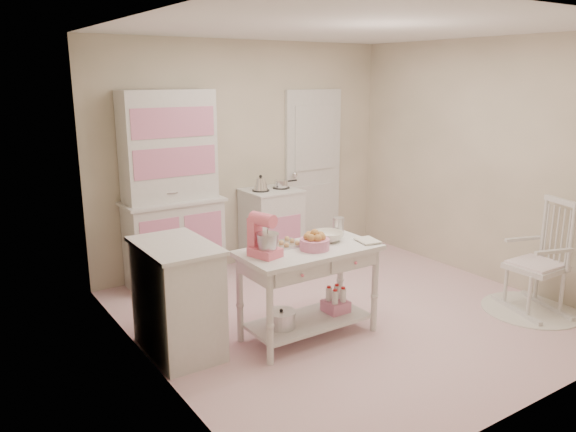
# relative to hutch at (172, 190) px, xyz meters

# --- Properties ---
(room_shell) EXTENTS (3.84, 3.84, 2.62)m
(room_shell) POSITION_rel_hutch_xyz_m (1.04, -1.66, 0.61)
(room_shell) COLOR #D28392
(room_shell) RESTS_ON ground
(door) EXTENTS (0.82, 0.05, 2.04)m
(door) POSITION_rel_hutch_xyz_m (1.99, 0.21, -0.02)
(door) COLOR silver
(door) RESTS_ON ground
(hutch) EXTENTS (1.06, 0.50, 2.08)m
(hutch) POSITION_rel_hutch_xyz_m (0.00, 0.00, 0.00)
(hutch) COLOR silver
(hutch) RESTS_ON ground
(stove) EXTENTS (0.62, 0.57, 0.92)m
(stove) POSITION_rel_hutch_xyz_m (1.20, -0.05, -0.58)
(stove) COLOR silver
(stove) RESTS_ON ground
(base_cabinet) EXTENTS (0.54, 0.84, 0.92)m
(base_cabinet) POSITION_rel_hutch_xyz_m (-0.59, -1.48, -0.58)
(base_cabinet) COLOR silver
(base_cabinet) RESTS_ON ground
(lace_rug) EXTENTS (0.92, 0.92, 0.01)m
(lace_rug) POSITION_rel_hutch_xyz_m (2.57, -2.60, -1.03)
(lace_rug) COLOR white
(lace_rug) RESTS_ON ground
(rocking_chair) EXTENTS (0.67, 0.83, 1.10)m
(rocking_chair) POSITION_rel_hutch_xyz_m (2.57, -2.60, -0.49)
(rocking_chair) COLOR silver
(rocking_chair) RESTS_ON ground
(work_table) EXTENTS (1.20, 0.60, 0.80)m
(work_table) POSITION_rel_hutch_xyz_m (0.45, -1.85, -0.64)
(work_table) COLOR silver
(work_table) RESTS_ON ground
(stand_mixer) EXTENTS (0.27, 0.32, 0.34)m
(stand_mixer) POSITION_rel_hutch_xyz_m (0.03, -1.83, -0.07)
(stand_mixer) COLOR #F56780
(stand_mixer) RESTS_ON work_table
(cookie_tray) EXTENTS (0.34, 0.24, 0.02)m
(cookie_tray) POSITION_rel_hutch_xyz_m (0.30, -1.67, -0.23)
(cookie_tray) COLOR silver
(cookie_tray) RESTS_ON work_table
(bread_basket) EXTENTS (0.25, 0.25, 0.09)m
(bread_basket) POSITION_rel_hutch_xyz_m (0.47, -1.90, -0.19)
(bread_basket) COLOR pink
(bread_basket) RESTS_ON work_table
(mixing_bowl) EXTENTS (0.27, 0.27, 0.08)m
(mixing_bowl) POSITION_rel_hutch_xyz_m (0.71, -1.77, -0.20)
(mixing_bowl) COLOR white
(mixing_bowl) RESTS_ON work_table
(metal_pitcher) EXTENTS (0.10, 0.10, 0.17)m
(metal_pitcher) POSITION_rel_hutch_xyz_m (0.89, -1.69, -0.16)
(metal_pitcher) COLOR silver
(metal_pitcher) RESTS_ON work_table
(recipe_book) EXTENTS (0.20, 0.24, 0.02)m
(recipe_book) POSITION_rel_hutch_xyz_m (0.90, -1.97, -0.23)
(recipe_book) COLOR white
(recipe_book) RESTS_ON work_table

